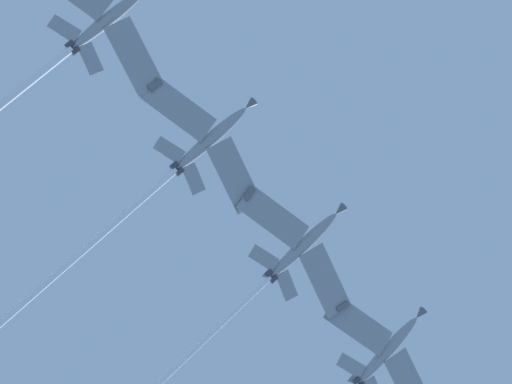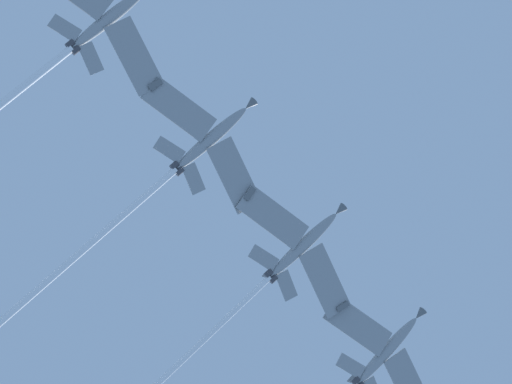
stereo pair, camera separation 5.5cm
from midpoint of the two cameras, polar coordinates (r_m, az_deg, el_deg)
name	(u,v)px [view 2 (the right image)]	position (r m, az deg, el deg)	size (l,w,h in m)	color
jet_inner_left	(254,292)	(101.31, -0.18, -6.97)	(43.54, 31.49, 23.27)	gray
jet_centre	(153,189)	(98.53, -7.14, 0.23)	(41.28, 29.94, 23.31)	gray
jet_inner_right	(43,71)	(98.67, -14.57, 8.13)	(41.75, 29.43, 23.72)	gray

